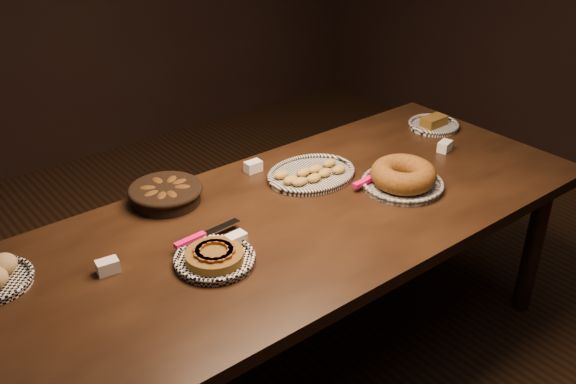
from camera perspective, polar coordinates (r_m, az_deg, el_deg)
ground at (r=2.85m, az=0.75°, el=-14.95°), size 5.00×5.00×0.00m
buffet_table at (r=2.43m, az=0.85°, el=-3.38°), size 2.40×1.00×0.75m
apple_tart_plate at (r=2.12m, az=-6.57°, el=-5.78°), size 0.33×0.29×0.05m
madeleine_platter at (r=2.63m, az=2.09°, el=1.62°), size 0.38×0.31×0.04m
bundt_cake_plate at (r=2.58m, az=10.17°, el=1.29°), size 0.35×0.34×0.10m
croissant_basket at (r=2.48m, az=-10.82°, el=-0.04°), size 0.33×0.33×0.07m
loaf_plate at (r=3.17m, az=12.82°, el=5.90°), size 0.24×0.24×0.06m
tent_cards at (r=2.49m, az=0.90°, el=0.05°), size 1.64×0.46×0.04m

